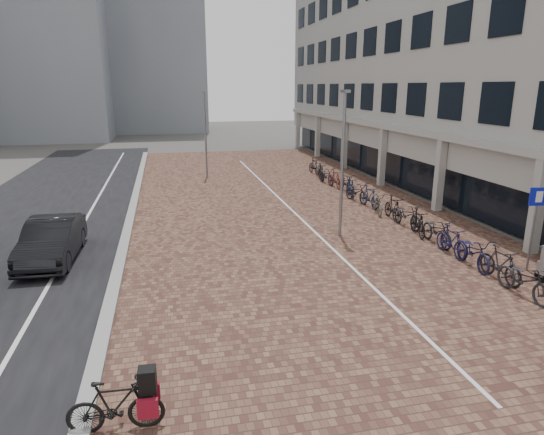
# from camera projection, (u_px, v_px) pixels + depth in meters

# --- Properties ---
(ground) EXTENTS (140.00, 140.00, 0.00)m
(ground) POSITION_uv_depth(u_px,v_px,m) (329.00, 340.00, 10.89)
(ground) COLOR #474442
(ground) RESTS_ON ground
(plaza_brick) EXTENTS (14.50, 42.00, 0.04)m
(plaza_brick) POSITION_uv_depth(u_px,v_px,m) (285.00, 208.00, 22.59)
(plaza_brick) COLOR brown
(plaza_brick) RESTS_ON ground
(street_asphalt) EXTENTS (8.00, 50.00, 0.03)m
(street_asphalt) POSITION_uv_depth(u_px,v_px,m) (37.00, 222.00, 20.26)
(street_asphalt) COLOR black
(street_asphalt) RESTS_ON ground
(curb) EXTENTS (0.35, 42.00, 0.14)m
(curb) POSITION_uv_depth(u_px,v_px,m) (131.00, 216.00, 21.07)
(curb) COLOR gray
(curb) RESTS_ON ground
(lane_line) EXTENTS (0.12, 44.00, 0.00)m
(lane_line) POSITION_uv_depth(u_px,v_px,m) (86.00, 219.00, 20.68)
(lane_line) COLOR white
(lane_line) RESTS_ON street_asphalt
(parking_line) EXTENTS (0.10, 30.00, 0.00)m
(parking_line) POSITION_uv_depth(u_px,v_px,m) (289.00, 207.00, 22.63)
(parking_line) COLOR white
(parking_line) RESTS_ON plaza_brick
(office_building) EXTENTS (8.40, 40.00, 15.00)m
(office_building) POSITION_uv_depth(u_px,v_px,m) (459.00, 34.00, 26.42)
(office_building) COLOR #9E9E99
(office_building) RESTS_ON ground
(bg_towers) EXTENTS (33.00, 23.00, 32.00)m
(bg_towers) POSITION_uv_depth(u_px,v_px,m) (51.00, 5.00, 50.09)
(bg_towers) COLOR gray
(bg_towers) RESTS_ON ground
(car_dark) EXTENTS (1.59, 4.31, 1.41)m
(car_dark) POSITION_uv_depth(u_px,v_px,m) (52.00, 240.00, 15.69)
(car_dark) COLOR black
(car_dark) RESTS_ON ground
(hero_bike) EXTENTS (1.64, 0.54, 1.14)m
(hero_bike) POSITION_uv_depth(u_px,v_px,m) (115.00, 405.00, 7.88)
(hero_bike) COLOR black
(hero_bike) RESTS_ON ground
(parking_sign) EXTENTS (0.56, 0.14, 2.70)m
(parking_sign) POSITION_uv_depth(u_px,v_px,m) (535.00, 215.00, 14.45)
(parking_sign) COLOR slate
(parking_sign) RESTS_ON ground
(lamp_near) EXTENTS (0.12, 0.12, 5.46)m
(lamp_near) POSITION_uv_depth(u_px,v_px,m) (342.00, 167.00, 17.69)
(lamp_near) COLOR gray
(lamp_near) RESTS_ON ground
(lamp_far) EXTENTS (0.12, 0.12, 5.35)m
(lamp_far) POSITION_uv_depth(u_px,v_px,m) (205.00, 135.00, 29.42)
(lamp_far) COLOR slate
(lamp_far) RESTS_ON ground
(bike_row) EXTENTS (1.24, 21.45, 1.05)m
(bike_row) POSITION_uv_depth(u_px,v_px,m) (376.00, 200.00, 22.04)
(bike_row) COLOR black
(bike_row) RESTS_ON ground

